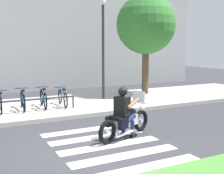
{
  "coord_description": "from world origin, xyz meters",
  "views": [
    {
      "loc": [
        -2.78,
        -6.49,
        2.52
      ],
      "look_at": [
        1.62,
        2.07,
        1.2
      ],
      "focal_mm": 46.92,
      "sensor_mm": 36.0,
      "label": 1
    }
  ],
  "objects_px": {
    "bicycle_6": "(63,97)",
    "bike_rack": "(3,103)",
    "bicycle_5": "(43,98)",
    "motorcycle": "(126,121)",
    "street_lamp": "(103,41)",
    "bicycle_4": "(23,100)",
    "rider": "(124,109)",
    "tree_near_rack": "(146,25)",
    "bicycle_3": "(1,102)"
  },
  "relations": [
    {
      "from": "bicycle_3",
      "to": "street_lamp",
      "type": "bearing_deg",
      "value": 9.68
    },
    {
      "from": "rider",
      "to": "tree_near_rack",
      "type": "height_order",
      "value": "tree_near_rack"
    },
    {
      "from": "bicycle_4",
      "to": "bicycle_6",
      "type": "relative_size",
      "value": 1.01
    },
    {
      "from": "motorcycle",
      "to": "street_lamp",
      "type": "height_order",
      "value": "street_lamp"
    },
    {
      "from": "motorcycle",
      "to": "bicycle_3",
      "type": "bearing_deg",
      "value": 122.25
    },
    {
      "from": "bicycle_5",
      "to": "bike_rack",
      "type": "relative_size",
      "value": 0.3
    },
    {
      "from": "bicycle_5",
      "to": "street_lamp",
      "type": "bearing_deg",
      "value": 14.61
    },
    {
      "from": "bicycle_3",
      "to": "tree_near_rack",
      "type": "xyz_separation_m",
      "value": [
        7.15,
        1.18,
        3.12
      ]
    },
    {
      "from": "motorcycle",
      "to": "bicycle_5",
      "type": "relative_size",
      "value": 1.29
    },
    {
      "from": "bicycle_4",
      "to": "street_lamp",
      "type": "distance_m",
      "value": 4.49
    },
    {
      "from": "motorcycle",
      "to": "bicycle_3",
      "type": "distance_m",
      "value": 5.23
    },
    {
      "from": "street_lamp",
      "to": "tree_near_rack",
      "type": "distance_m",
      "value": 2.74
    },
    {
      "from": "rider",
      "to": "bicycle_3",
      "type": "distance_m",
      "value": 5.22
    },
    {
      "from": "bicycle_4",
      "to": "street_lamp",
      "type": "height_order",
      "value": "street_lamp"
    },
    {
      "from": "bicycle_5",
      "to": "bicycle_6",
      "type": "xyz_separation_m",
      "value": [
        0.79,
        0.0,
        -0.02
      ]
    },
    {
      "from": "motorcycle",
      "to": "bicycle_5",
      "type": "xyz_separation_m",
      "value": [
        -1.21,
        4.42,
        0.05
      ]
    },
    {
      "from": "bicycle_6",
      "to": "bike_rack",
      "type": "height_order",
      "value": "bicycle_6"
    },
    {
      "from": "motorcycle",
      "to": "bicycle_4",
      "type": "bearing_deg",
      "value": 114.35
    },
    {
      "from": "rider",
      "to": "tree_near_rack",
      "type": "distance_m",
      "value": 7.69
    },
    {
      "from": "street_lamp",
      "to": "bicycle_4",
      "type": "bearing_deg",
      "value": -168.35
    },
    {
      "from": "bicycle_6",
      "to": "bike_rack",
      "type": "distance_m",
      "value": 2.43
    },
    {
      "from": "bicycle_4",
      "to": "bike_rack",
      "type": "height_order",
      "value": "bicycle_4"
    },
    {
      "from": "bicycle_4",
      "to": "bicycle_6",
      "type": "height_order",
      "value": "bicycle_4"
    },
    {
      "from": "bicycle_6",
      "to": "bike_rack",
      "type": "xyz_separation_m",
      "value": [
        -2.37,
        -0.55,
        0.09
      ]
    },
    {
      "from": "bicycle_3",
      "to": "bike_rack",
      "type": "height_order",
      "value": "bicycle_3"
    },
    {
      "from": "bike_rack",
      "to": "motorcycle",
      "type": "bearing_deg",
      "value": -54.19
    },
    {
      "from": "rider",
      "to": "bicycle_3",
      "type": "xyz_separation_m",
      "value": [
        -2.72,
        4.45,
        -0.33
      ]
    },
    {
      "from": "bicycle_4",
      "to": "bike_rack",
      "type": "distance_m",
      "value": 0.97
    },
    {
      "from": "rider",
      "to": "bike_rack",
      "type": "bearing_deg",
      "value": 124.91
    },
    {
      "from": "bicycle_3",
      "to": "street_lamp",
      "type": "xyz_separation_m",
      "value": [
        4.57,
        0.78,
        2.3
      ]
    },
    {
      "from": "bicycle_3",
      "to": "tree_near_rack",
      "type": "height_order",
      "value": "tree_near_rack"
    },
    {
      "from": "rider",
      "to": "bicycle_4",
      "type": "relative_size",
      "value": 0.86
    },
    {
      "from": "motorcycle",
      "to": "tree_near_rack",
      "type": "bearing_deg",
      "value": 52.05
    },
    {
      "from": "rider",
      "to": "bike_rack",
      "type": "xyz_separation_m",
      "value": [
        -2.72,
        3.89,
        -0.26
      ]
    },
    {
      "from": "bicycle_4",
      "to": "bike_rack",
      "type": "bearing_deg",
      "value": -144.94
    },
    {
      "from": "bicycle_4",
      "to": "street_lamp",
      "type": "xyz_separation_m",
      "value": [
        3.78,
        0.78,
        2.29
      ]
    },
    {
      "from": "bicycle_3",
      "to": "bicycle_6",
      "type": "bearing_deg",
      "value": 0.02
    },
    {
      "from": "motorcycle",
      "to": "rider",
      "type": "relative_size",
      "value": 1.43
    },
    {
      "from": "bicycle_3",
      "to": "bicycle_4",
      "type": "xyz_separation_m",
      "value": [
        0.79,
        -0.0,
        0.01
      ]
    },
    {
      "from": "motorcycle",
      "to": "bicycle_4",
      "type": "relative_size",
      "value": 1.24
    },
    {
      "from": "motorcycle",
      "to": "bicycle_3",
      "type": "xyz_separation_m",
      "value": [
        -2.79,
        4.42,
        0.03
      ]
    },
    {
      "from": "motorcycle",
      "to": "bicycle_5",
      "type": "height_order",
      "value": "motorcycle"
    },
    {
      "from": "street_lamp",
      "to": "tree_near_rack",
      "type": "height_order",
      "value": "tree_near_rack"
    },
    {
      "from": "rider",
      "to": "tree_near_rack",
      "type": "bearing_deg",
      "value": 51.73
    },
    {
      "from": "bike_rack",
      "to": "tree_near_rack",
      "type": "height_order",
      "value": "tree_near_rack"
    },
    {
      "from": "bicycle_5",
      "to": "bike_rack",
      "type": "bearing_deg",
      "value": -160.67
    },
    {
      "from": "street_lamp",
      "to": "bicycle_5",
      "type": "bearing_deg",
      "value": -165.39
    },
    {
      "from": "motorcycle",
      "to": "bike_rack",
      "type": "bearing_deg",
      "value": 125.81
    },
    {
      "from": "bicycle_5",
      "to": "bicycle_6",
      "type": "distance_m",
      "value": 0.79
    },
    {
      "from": "street_lamp",
      "to": "rider",
      "type": "bearing_deg",
      "value": -109.55
    }
  ]
}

